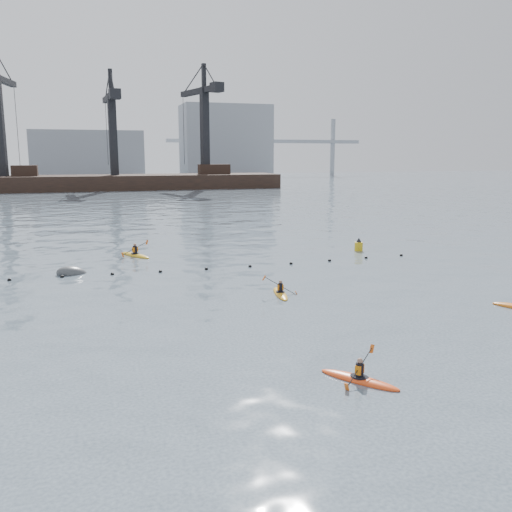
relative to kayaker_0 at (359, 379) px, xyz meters
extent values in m
plane|color=#394553|center=(-2.07, -3.24, -0.09)|extent=(400.00, 400.00, 0.00)
sphere|color=black|center=(-13.07, 19.51, -0.06)|extent=(0.24, 0.24, 0.24)
sphere|color=black|center=(-10.07, 19.48, -0.06)|extent=(0.24, 0.24, 0.24)
sphere|color=black|center=(-7.07, 19.34, -0.06)|extent=(0.24, 0.24, 0.24)
sphere|color=black|center=(-4.07, 19.17, -0.06)|extent=(0.24, 0.24, 0.24)
sphere|color=black|center=(-1.07, 19.04, -0.06)|extent=(0.24, 0.24, 0.24)
sphere|color=black|center=(1.93, 19.01, -0.06)|extent=(0.24, 0.24, 0.24)
sphere|color=black|center=(4.93, 19.10, -0.06)|extent=(0.24, 0.24, 0.24)
sphere|color=black|center=(7.93, 19.26, -0.06)|extent=(0.24, 0.24, 0.24)
sphere|color=black|center=(10.93, 19.42, -0.06)|extent=(0.24, 0.24, 0.24)
sphere|color=black|center=(13.93, 19.51, -0.06)|extent=(0.24, 0.24, 0.24)
cube|color=black|center=(-2.07, 106.76, 0.76)|extent=(72.00, 12.00, 4.50)
cube|color=black|center=(-20.07, 106.76, 4.11)|extent=(5.00, 3.00, 2.20)
cube|color=black|center=(19.93, 106.76, 4.11)|extent=(7.00, 3.00, 2.20)
cube|color=black|center=(-24.07, 106.76, 13.01)|extent=(1.85, 1.85, 20.00)
cube|color=black|center=(-23.60, 109.42, 22.41)|extent=(4.31, 17.93, 1.20)
cube|color=black|center=(-2.07, 106.76, 11.51)|extent=(1.73, 1.73, 17.00)
cube|color=black|center=(-2.27, 109.00, 19.41)|extent=(2.50, 15.05, 1.20)
cube|color=black|center=(-1.61, 101.53, 19.41)|extent=(2.42, 2.78, 2.00)
cube|color=black|center=(-2.07, 106.76, 22.51)|extent=(0.87, 0.87, 5.00)
cube|color=black|center=(17.93, 106.76, 12.51)|extent=(1.96, 1.96, 19.00)
cube|color=black|center=(17.27, 109.22, 21.41)|extent=(5.56, 16.73, 1.20)
cube|color=black|center=(19.47, 101.01, 21.41)|extent=(2.80, 3.08, 2.00)
cube|color=black|center=(17.93, 106.76, 24.51)|extent=(0.98, 0.98, 5.00)
cube|color=gray|center=(-7.07, 146.76, 6.91)|extent=(30.00, 14.00, 14.00)
cube|color=gray|center=(32.93, 146.76, 10.91)|extent=(26.00, 14.00, 22.00)
cube|color=gray|center=(52.93, 166.76, 11.91)|extent=(70.00, 2.00, 1.20)
cylinder|color=gray|center=(27.93, 166.76, 9.91)|extent=(1.60, 1.60, 20.00)
cylinder|color=gray|center=(77.93, 166.76, 9.91)|extent=(1.60, 1.60, 20.00)
ellipsoid|color=#ED4616|center=(0.00, 0.00, -0.05)|extent=(2.16, 2.67, 0.29)
cylinder|color=black|center=(0.00, 0.00, 0.06)|extent=(0.76, 0.76, 0.05)
cylinder|color=black|center=(0.00, 0.00, 0.32)|extent=(0.27, 0.27, 0.47)
cube|color=#D2690B|center=(0.00, 0.00, 0.34)|extent=(0.38, 0.35, 0.31)
sphere|color=#8C6651|center=(0.00, 0.00, 0.63)|extent=(0.19, 0.19, 0.19)
cylinder|color=black|center=(0.00, 0.00, 0.41)|extent=(1.50, 1.10, 0.83)
cube|color=#D85914|center=(-0.74, -0.54, 0.04)|extent=(0.21, 0.20, 0.30)
cube|color=#D85914|center=(0.74, 0.54, 0.78)|extent=(0.21, 0.20, 0.30)
ellipsoid|color=orange|center=(1.38, 11.51, -0.05)|extent=(1.00, 2.88, 0.28)
cylinder|color=black|center=(1.38, 11.51, 0.06)|extent=(0.61, 0.61, 0.05)
cylinder|color=black|center=(1.38, 11.51, 0.31)|extent=(0.27, 0.27, 0.46)
cube|color=#D2690B|center=(1.38, 11.51, 0.33)|extent=(0.34, 0.24, 0.30)
sphere|color=#8C6651|center=(1.38, 11.51, 0.62)|extent=(0.19, 0.19, 0.19)
cylinder|color=black|center=(1.38, 11.51, 0.40)|extent=(1.66, 0.29, 1.04)
cube|color=#D85914|center=(0.49, 11.65, 0.87)|extent=(0.21, 0.15, 0.28)
cube|color=#D85914|center=(2.27, 11.37, -0.07)|extent=(0.21, 0.15, 0.28)
ellipsoid|color=gold|center=(-5.10, 25.45, -0.05)|extent=(2.25, 3.31, 0.34)
cylinder|color=black|center=(-5.10, 25.45, 0.09)|extent=(0.87, 0.87, 0.06)
cylinder|color=black|center=(-5.10, 25.45, 0.39)|extent=(0.32, 0.32, 0.55)
cube|color=#D2690B|center=(-5.10, 25.45, 0.41)|extent=(0.45, 0.39, 0.36)
sphere|color=#8C6651|center=(-5.10, 25.45, 0.76)|extent=(0.22, 0.22, 0.22)
cylinder|color=black|center=(-5.10, 25.45, 0.50)|extent=(1.97, 1.12, 0.76)
cube|color=#D85914|center=(-6.05, 24.92, 0.16)|extent=(0.21, 0.21, 0.36)
cube|color=#D85914|center=(-4.15, 25.98, 0.83)|extent=(0.21, 0.21, 0.36)
ellipsoid|color=#434648|center=(-9.51, 20.36, -0.09)|extent=(2.31, 1.61, 1.35)
cylinder|color=gold|center=(11.93, 22.46, 0.19)|extent=(0.64, 0.64, 0.83)
cone|color=black|center=(11.93, 22.46, 0.78)|extent=(0.40, 0.40, 0.32)
camera|label=1|loc=(-8.42, -15.23, 7.39)|focal=38.00mm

